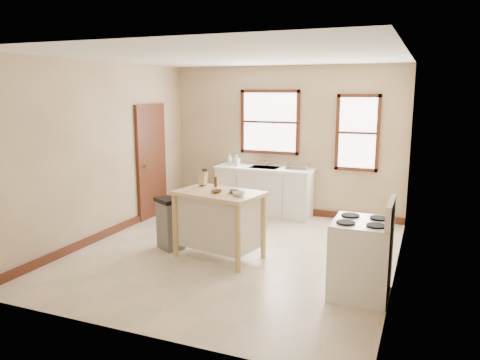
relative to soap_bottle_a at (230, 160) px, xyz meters
name	(u,v)px	position (x,y,z in m)	size (l,w,h in m)	color
floor	(234,253)	(1.00, -2.16, -1.03)	(5.00, 5.00, 0.00)	beige
ceiling	(233,57)	(1.00, -2.16, 1.77)	(5.00, 5.00, 0.00)	white
wall_back	(285,141)	(1.00, 0.34, 0.37)	(4.50, 0.04, 2.80)	#CFB688
wall_left	(104,151)	(-1.25, -2.16, 0.37)	(0.04, 5.00, 2.80)	#CFB688
wall_right	(401,169)	(3.25, -2.16, 0.37)	(0.04, 5.00, 2.80)	#CFB688
window_main	(270,122)	(0.70, 0.32, 0.72)	(1.17, 0.06, 1.22)	black
window_side	(358,133)	(2.35, 0.32, 0.57)	(0.77, 0.06, 1.37)	black
door_left	(152,161)	(-1.21, -0.86, 0.02)	(0.06, 0.90, 2.10)	black
baseboard_back	(283,210)	(1.00, 0.31, -0.97)	(4.50, 0.04, 0.12)	black
baseboard_left	(110,232)	(-1.22, -2.16, -0.97)	(0.04, 5.00, 0.12)	black
sink_counter	(264,191)	(0.70, 0.04, -0.57)	(1.86, 0.62, 0.92)	silver
faucet	(268,160)	(0.70, 0.22, 0.00)	(0.03, 0.03, 0.22)	silver
soap_bottle_a	(230,160)	(0.00, 0.00, 0.00)	(0.09, 0.09, 0.22)	#B2B2B2
soap_bottle_b	(237,160)	(0.15, 0.01, -0.01)	(0.09, 0.10, 0.21)	#B2B2B2
dish_rack	(298,167)	(1.34, 0.05, -0.06)	(0.41, 0.31, 0.10)	silver
kitchen_island	(219,225)	(0.87, -2.40, -0.55)	(1.17, 0.75, 0.96)	tan
knife_block	(203,179)	(0.49, -2.13, 0.03)	(0.10, 0.10, 0.20)	tan
pepper_grinder	(216,182)	(0.70, -2.14, 0.00)	(0.04, 0.04, 0.15)	#412511
bowl_a	(216,191)	(0.87, -2.49, -0.05)	(0.15, 0.15, 0.04)	brown
bowl_b	(233,192)	(1.10, -2.42, -0.05)	(0.16, 0.16, 0.04)	brown
bowl_c	(239,194)	(1.23, -2.55, -0.04)	(0.17, 0.17, 0.05)	white
trash_bin	(170,223)	(0.03, -2.33, -0.64)	(0.40, 0.34, 0.78)	#626260
gas_stove	(361,247)	(2.91, -2.91, -0.45)	(0.72, 0.72, 1.16)	white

